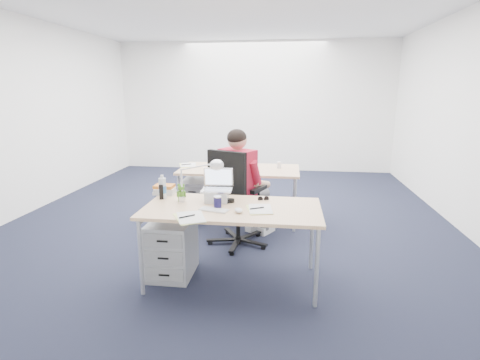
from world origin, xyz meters
name	(u,v)px	position (x,y,z in m)	size (l,w,h in m)	color
floor	(230,221)	(0.00, 0.00, 0.00)	(7.00, 7.00, 0.00)	black
room	(229,94)	(0.00, 0.00, 1.71)	(6.02, 7.02, 2.80)	white
desk_near	(232,212)	(0.29, -1.65, 0.68)	(1.60, 0.80, 0.73)	tan
desk_far	(239,172)	(0.13, 0.06, 0.68)	(1.60, 0.80, 0.73)	tan
office_chair	(237,218)	(0.21, -0.80, 0.32)	(0.94, 0.94, 1.13)	black
seated_person	(245,185)	(0.28, -0.63, 0.67)	(0.66, 0.79, 1.33)	#B31931
drawer_pedestal_near	(172,248)	(-0.31, -1.59, 0.28)	(0.40, 0.50, 0.55)	#ABAFB1
drawer_pedestal_far	(197,199)	(-0.47, 0.07, 0.28)	(0.40, 0.50, 0.55)	#ABAFB1
silver_laptop	(217,186)	(0.12, -1.49, 0.88)	(0.28, 0.22, 0.30)	silver
wireless_keyboard	(214,210)	(0.14, -1.77, 0.74)	(0.26, 0.11, 0.01)	white
computer_mouse	(239,210)	(0.36, -1.79, 0.75)	(0.07, 0.11, 0.04)	white
headphones	(224,200)	(0.18, -1.50, 0.75)	(0.21, 0.16, 0.03)	black
can_koozie	(218,202)	(0.16, -1.70, 0.79)	(0.07, 0.07, 0.11)	#191541
water_bottle	(162,187)	(-0.43, -1.46, 0.85)	(0.07, 0.07, 0.23)	silver
bear_figurine	(181,192)	(-0.22, -1.53, 0.82)	(0.09, 0.07, 0.17)	#2A661B
book_stack	(165,189)	(-0.46, -1.30, 0.78)	(0.21, 0.16, 0.09)	silver
cordless_phone	(161,192)	(-0.43, -1.49, 0.80)	(0.04, 0.02, 0.15)	black
papers_left	(189,218)	(-0.02, -2.00, 0.74)	(0.21, 0.30, 0.01)	#EBF28C
papers_right	(259,209)	(0.54, -1.70, 0.73)	(0.20, 0.29, 0.01)	#EBF28C
sunglasses	(263,199)	(0.55, -1.39, 0.74)	(0.11, 0.05, 0.03)	black
desk_lamp	(195,180)	(-0.08, -1.54, 0.95)	(0.38, 0.14, 0.43)	silver
dark_laptop	(240,164)	(0.17, -0.24, 0.85)	(0.33, 0.32, 0.24)	black
far_cup	(279,165)	(0.66, 0.15, 0.77)	(0.06, 0.06, 0.09)	white
far_papers	(188,165)	(-0.62, 0.17, 0.73)	(0.21, 0.30, 0.01)	white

